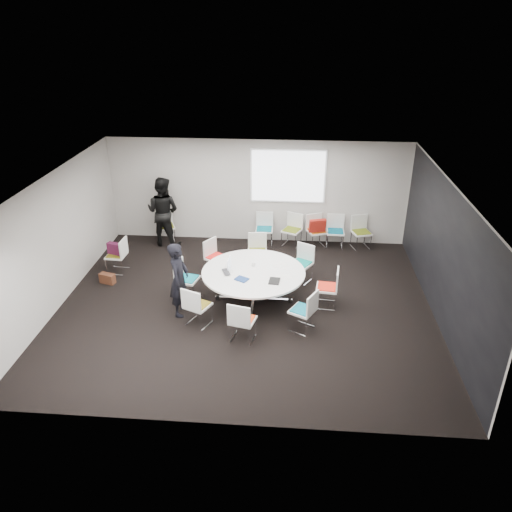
# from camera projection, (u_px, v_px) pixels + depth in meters

# --- Properties ---
(room_shell) EXTENTS (8.08, 7.08, 2.88)m
(room_shell) POSITION_uv_depth(u_px,v_px,m) (249.00, 247.00, 10.23)
(room_shell) COLOR black
(room_shell) RESTS_ON ground
(conference_table) EXTENTS (2.23, 2.23, 0.73)m
(conference_table) POSITION_uv_depth(u_px,v_px,m) (253.00, 279.00, 10.78)
(conference_table) COLOR silver
(conference_table) RESTS_ON ground
(projection_screen) EXTENTS (1.90, 0.03, 1.35)m
(projection_screen) POSITION_uv_depth(u_px,v_px,m) (288.00, 177.00, 13.08)
(projection_screen) COLOR white
(projection_screen) RESTS_ON room_shell
(chair_ring_a) EXTENTS (0.50, 0.51, 0.88)m
(chair_ring_a) POSITION_uv_depth(u_px,v_px,m) (327.00, 295.00, 10.71)
(chair_ring_a) COLOR silver
(chair_ring_a) RESTS_ON ground
(chair_ring_b) EXTENTS (0.62, 0.62, 0.88)m
(chair_ring_b) POSITION_uv_depth(u_px,v_px,m) (301.00, 270.00, 11.73)
(chair_ring_b) COLOR silver
(chair_ring_b) RESTS_ON ground
(chair_ring_c) EXTENTS (0.50, 0.49, 0.88)m
(chair_ring_c) POSITION_uv_depth(u_px,v_px,m) (257.00, 258.00, 12.29)
(chair_ring_c) COLOR silver
(chair_ring_c) RESTS_ON ground
(chair_ring_d) EXTENTS (0.62, 0.63, 0.88)m
(chair_ring_d) POSITION_uv_depth(u_px,v_px,m) (217.00, 264.00, 12.01)
(chair_ring_d) COLOR silver
(chair_ring_d) RESTS_ON ground
(chair_ring_e) EXTENTS (0.54, 0.55, 0.88)m
(chair_ring_e) POSITION_uv_depth(u_px,v_px,m) (188.00, 286.00, 11.05)
(chair_ring_e) COLOR silver
(chair_ring_e) RESTS_ON ground
(chair_ring_f) EXTENTS (0.61, 0.60, 0.88)m
(chair_ring_f) POSITION_uv_depth(u_px,v_px,m) (198.00, 313.00, 10.06)
(chair_ring_f) COLOR silver
(chair_ring_f) RESTS_ON ground
(chair_ring_g) EXTENTS (0.55, 0.54, 0.88)m
(chair_ring_g) POSITION_uv_depth(u_px,v_px,m) (242.00, 328.00, 9.58)
(chair_ring_g) COLOR silver
(chair_ring_g) RESTS_ON ground
(chair_ring_h) EXTENTS (0.61, 0.62, 0.88)m
(chair_ring_h) POSITION_uv_depth(u_px,v_px,m) (303.00, 318.00, 9.90)
(chair_ring_h) COLOR silver
(chair_ring_h) RESTS_ON ground
(chair_back_a) EXTENTS (0.47, 0.45, 0.88)m
(chair_back_a) POSITION_uv_depth(u_px,v_px,m) (264.00, 235.00, 13.55)
(chair_back_a) COLOR silver
(chair_back_a) RESTS_ON ground
(chair_back_b) EXTENTS (0.60, 0.59, 0.88)m
(chair_back_b) POSITION_uv_depth(u_px,v_px,m) (292.00, 236.00, 13.50)
(chair_back_b) COLOR silver
(chair_back_b) RESTS_ON ground
(chair_back_c) EXTENTS (0.60, 0.59, 0.88)m
(chair_back_c) POSITION_uv_depth(u_px,v_px,m) (316.00, 237.00, 13.44)
(chair_back_c) COLOR silver
(chair_back_c) RESTS_ON ground
(chair_back_d) EXTENTS (0.47, 0.46, 0.88)m
(chair_back_d) POSITION_uv_depth(u_px,v_px,m) (335.00, 237.00, 13.41)
(chair_back_d) COLOR silver
(chair_back_d) RESTS_ON ground
(chair_back_e) EXTENTS (0.57, 0.56, 0.88)m
(chair_back_e) POSITION_uv_depth(u_px,v_px,m) (361.00, 238.00, 13.37)
(chair_back_e) COLOR silver
(chair_back_e) RESTS_ON ground
(chair_spare_left) EXTENTS (0.47, 0.48, 0.88)m
(chair_spare_left) POSITION_uv_depth(u_px,v_px,m) (118.00, 262.00, 12.12)
(chair_spare_left) COLOR silver
(chair_spare_left) RESTS_ON ground
(chair_person_back) EXTENTS (0.59, 0.59, 0.88)m
(chair_person_back) POSITION_uv_depth(u_px,v_px,m) (166.00, 232.00, 13.74)
(chair_person_back) COLOR silver
(chair_person_back) RESTS_ON ground
(person_main) EXTENTS (0.43, 0.61, 1.61)m
(person_main) POSITION_uv_depth(u_px,v_px,m) (179.00, 279.00, 10.22)
(person_main) COLOR black
(person_main) RESTS_ON ground
(person_back) EXTENTS (1.07, 0.92, 1.89)m
(person_back) POSITION_uv_depth(u_px,v_px,m) (163.00, 211.00, 13.30)
(person_back) COLOR black
(person_back) RESTS_ON ground
(laptop) EXTENTS (0.30, 0.37, 0.03)m
(laptop) POSITION_uv_depth(u_px,v_px,m) (228.00, 272.00, 10.65)
(laptop) COLOR #333338
(laptop) RESTS_ON conference_table
(laptop_lid) EXTENTS (0.03, 0.30, 0.22)m
(laptop_lid) POSITION_uv_depth(u_px,v_px,m) (229.00, 263.00, 10.77)
(laptop_lid) COLOR silver
(laptop_lid) RESTS_ON conference_table
(notebook_black) EXTENTS (0.25, 0.32, 0.02)m
(notebook_black) POSITION_uv_depth(u_px,v_px,m) (274.00, 281.00, 10.30)
(notebook_black) COLOR black
(notebook_black) RESTS_ON conference_table
(tablet_folio) EXTENTS (0.32, 0.30, 0.03)m
(tablet_folio) POSITION_uv_depth(u_px,v_px,m) (242.00, 279.00, 10.36)
(tablet_folio) COLOR navy
(tablet_folio) RESTS_ON conference_table
(papers_right) EXTENTS (0.35, 0.37, 0.00)m
(papers_right) POSITION_uv_depth(u_px,v_px,m) (280.00, 265.00, 10.97)
(papers_right) COLOR white
(papers_right) RESTS_ON conference_table
(papers_front) EXTENTS (0.33, 0.26, 0.00)m
(papers_front) POSITION_uv_depth(u_px,v_px,m) (284.00, 277.00, 10.47)
(papers_front) COLOR white
(papers_front) RESTS_ON conference_table
(cup) EXTENTS (0.08, 0.08, 0.09)m
(cup) POSITION_uv_depth(u_px,v_px,m) (253.00, 264.00, 10.91)
(cup) COLOR white
(cup) RESTS_ON conference_table
(phone) EXTENTS (0.14, 0.07, 0.01)m
(phone) POSITION_uv_depth(u_px,v_px,m) (273.00, 280.00, 10.36)
(phone) COLOR black
(phone) RESTS_ON conference_table
(maroon_bag) EXTENTS (0.42, 0.27, 0.28)m
(maroon_bag) POSITION_uv_depth(u_px,v_px,m) (115.00, 249.00, 11.97)
(maroon_bag) COLOR #4B1431
(maroon_bag) RESTS_ON chair_spare_left
(brown_bag) EXTENTS (0.39, 0.26, 0.24)m
(brown_bag) POSITION_uv_depth(u_px,v_px,m) (107.00, 278.00, 11.68)
(brown_bag) COLOR #4B2718
(brown_bag) RESTS_ON ground
(red_jacket) EXTENTS (0.47, 0.28, 0.36)m
(red_jacket) POSITION_uv_depth(u_px,v_px,m) (317.00, 226.00, 13.05)
(red_jacket) COLOR #9E1C13
(red_jacket) RESTS_ON chair_back_c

